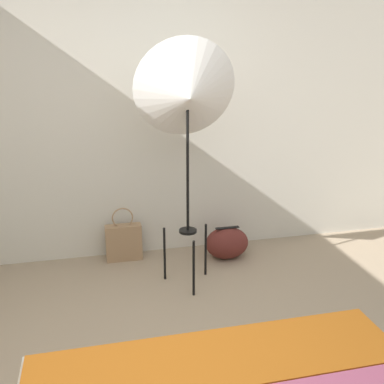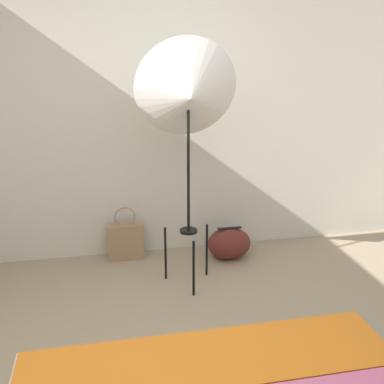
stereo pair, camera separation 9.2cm
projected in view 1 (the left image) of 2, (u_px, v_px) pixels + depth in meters
wall_back at (116, 114)px, 3.85m from camera, size 8.00×0.05×2.60m
photo_umbrella at (187, 95)px, 3.23m from camera, size 0.77×0.42×1.93m
tote_bag at (124, 242)px, 4.05m from camera, size 0.32×0.11×0.50m
duffel_bag at (227, 243)px, 4.09m from camera, size 0.40×0.29×0.30m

